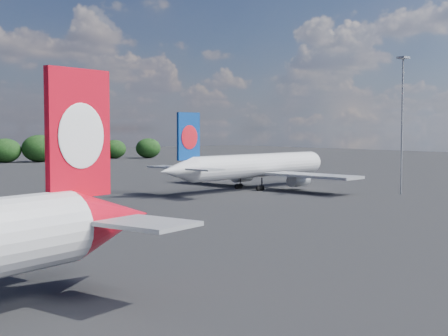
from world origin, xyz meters
TOP-DOWN VIEW (x-y plane):
  - china_southern_airliner at (58.78, 60.47)m, footprint 42.18×40.26m
  - floodlight_mast_near at (74.20, 39.15)m, footprint 1.60×1.60m

SIDE VIEW (x-z plane):
  - china_southern_airliner at x=58.78m, z-range -2.69..11.09m
  - floodlight_mast_near at x=74.20m, z-range 3.32..26.59m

